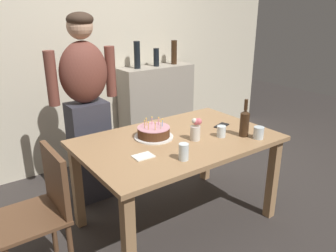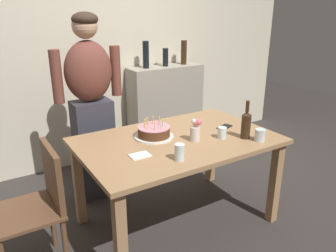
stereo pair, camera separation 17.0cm
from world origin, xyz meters
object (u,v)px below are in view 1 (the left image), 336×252
(birthday_cake, at_px, (154,133))
(water_glass_side, at_px, (259,133))
(cell_phone, at_px, (222,126))
(water_glass_far, at_px, (184,152))
(flower_vase, at_px, (196,129))
(wine_bottle, at_px, (245,122))
(napkin_stack, at_px, (143,156))
(dining_chair, at_px, (43,206))
(person_man_bearded, at_px, (87,108))
(water_glass_near, at_px, (221,131))

(birthday_cake, distance_m, water_glass_side, 0.81)
(cell_phone, bearing_deg, water_glass_far, -171.55)
(birthday_cake, relative_size, water_glass_side, 3.27)
(water_glass_far, distance_m, flower_vase, 0.36)
(water_glass_side, height_order, cell_phone, water_glass_side)
(birthday_cake, bearing_deg, wine_bottle, -32.74)
(birthday_cake, height_order, flower_vase, flower_vase)
(water_glass_side, xyz_separation_m, flower_vase, (-0.41, 0.26, 0.05))
(water_glass_side, bearing_deg, napkin_stack, 165.39)
(water_glass_side, distance_m, dining_chair, 1.62)
(napkin_stack, bearing_deg, person_man_bearded, 91.19)
(napkin_stack, bearing_deg, birthday_cake, 44.95)
(birthday_cake, relative_size, wine_bottle, 1.02)
(wine_bottle, bearing_deg, dining_chair, 168.86)
(cell_phone, bearing_deg, napkin_stack, 171.20)
(water_glass_far, relative_size, dining_chair, 0.13)
(birthday_cake, relative_size, person_man_bearded, 0.18)
(water_glass_near, height_order, person_man_bearded, person_man_bearded)
(water_glass_far, bearing_deg, person_man_bearded, 101.09)
(water_glass_near, bearing_deg, water_glass_side, -43.23)
(wine_bottle, height_order, napkin_stack, wine_bottle)
(flower_vase, xyz_separation_m, dining_chair, (-1.13, 0.14, -0.32))
(water_glass_near, xyz_separation_m, person_man_bearded, (-0.71, 0.93, 0.09))
(birthday_cake, xyz_separation_m, dining_chair, (-0.90, -0.09, -0.27))
(dining_chair, bearing_deg, water_glass_side, 75.60)
(person_man_bearded, relative_size, dining_chair, 1.90)
(birthday_cake, bearing_deg, flower_vase, -44.37)
(birthday_cake, xyz_separation_m, napkin_stack, (-0.25, -0.25, -0.04))
(water_glass_far, bearing_deg, dining_chair, 157.03)
(water_glass_side, distance_m, flower_vase, 0.49)
(water_glass_side, relative_size, wine_bottle, 0.31)
(water_glass_near, height_order, flower_vase, flower_vase)
(cell_phone, height_order, napkin_stack, same)
(napkin_stack, bearing_deg, water_glass_near, -3.28)
(water_glass_far, xyz_separation_m, napkin_stack, (-0.19, 0.19, -0.05))
(water_glass_far, distance_m, wine_bottle, 0.66)
(water_glass_far, xyz_separation_m, flower_vase, (0.29, 0.22, 0.03))
(water_glass_far, height_order, water_glass_side, water_glass_far)
(wine_bottle, height_order, dining_chair, wine_bottle)
(dining_chair, bearing_deg, wine_bottle, 78.86)
(cell_phone, relative_size, napkin_stack, 1.05)
(napkin_stack, relative_size, flower_vase, 0.78)
(dining_chair, bearing_deg, napkin_stack, 75.89)
(birthday_cake, distance_m, wine_bottle, 0.71)
(napkin_stack, bearing_deg, wine_bottle, -8.82)
(person_man_bearded, bearing_deg, water_glass_far, 101.09)
(dining_chair, bearing_deg, birthday_cake, 95.53)
(water_glass_far, xyz_separation_m, water_glass_side, (0.70, -0.04, -0.01))
(napkin_stack, xyz_separation_m, flower_vase, (0.48, 0.02, 0.09))
(birthday_cake, height_order, dining_chair, birthday_cake)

